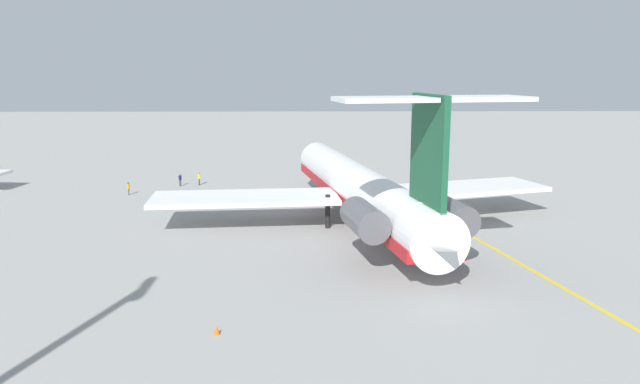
# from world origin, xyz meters

# --- Properties ---
(ground) EXTENTS (337.51, 337.51, 0.00)m
(ground) POSITION_xyz_m (0.00, 0.00, 0.00)
(ground) COLOR gray
(main_jetliner) EXTENTS (47.75, 42.50, 13.98)m
(main_jetliner) POSITION_xyz_m (-6.29, 11.41, 3.81)
(main_jetliner) COLOR white
(main_jetliner) RESTS_ON ground
(ground_crew_near_nose) EXTENTS (0.40, 0.27, 1.67)m
(ground_crew_near_nose) POSITION_xyz_m (9.76, 39.84, 1.06)
(ground_crew_near_nose) COLOR black
(ground_crew_near_nose) RESTS_ON ground
(ground_crew_near_tail) EXTENTS (0.42, 0.26, 1.65)m
(ground_crew_near_tail) POSITION_xyz_m (11.60, -10.17, 1.05)
(ground_crew_near_tail) COLOR black
(ground_crew_near_tail) RESTS_ON ground
(ground_crew_portside) EXTENTS (0.29, 0.37, 1.74)m
(ground_crew_portside) POSITION_xyz_m (15.63, 34.52, 1.10)
(ground_crew_portside) COLOR black
(ground_crew_portside) RESTS_ON ground
(ground_crew_starboard) EXTENTS (0.42, 0.29, 1.83)m
(ground_crew_starboard) POSITION_xyz_m (16.39, 32.06, 1.16)
(ground_crew_starboard) COLOR black
(ground_crew_starboard) RESTS_ON ground
(safety_cone_wingtip) EXTENTS (0.40, 0.40, 0.55)m
(safety_cone_wingtip) POSITION_xyz_m (-31.88, 22.38, 0.28)
(safety_cone_wingtip) COLOR #EA590F
(safety_cone_wingtip) RESTS_ON ground
(taxiway_centreline) EXTENTS (107.07, 22.85, 0.01)m
(taxiway_centreline) POSITION_xyz_m (-4.97, 2.28, 0.00)
(taxiway_centreline) COLOR gold
(taxiway_centreline) RESTS_ON ground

